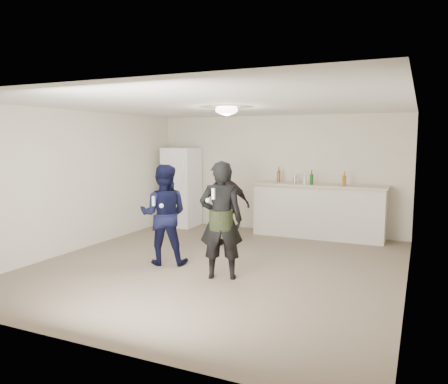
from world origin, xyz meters
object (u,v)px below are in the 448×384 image
at_px(fridge, 182,187).
at_px(woman, 221,220).
at_px(spectator, 226,205).
at_px(man, 164,214).
at_px(shaker, 295,179).
at_px(counter, 318,212).

bearing_deg(fridge, woman, -52.04).
bearing_deg(fridge, spectator, -38.61).
distance_m(woman, spectator, 1.92).
xyz_separation_m(fridge, man, (1.32, -2.86, -0.10)).
bearing_deg(man, shaker, -135.35).
xyz_separation_m(fridge, shaker, (2.64, 0.10, 0.28)).
bearing_deg(counter, woman, -101.96).
distance_m(fridge, spectator, 2.23).
bearing_deg(shaker, woman, -93.08).
bearing_deg(woman, shaker, -113.90).
bearing_deg(shaker, man, -114.05).
height_order(fridge, spectator, fridge).
bearing_deg(shaker, fridge, -177.83).
xyz_separation_m(counter, spectator, (-1.41, -1.46, 0.25)).
relative_size(counter, shaker, 15.29).
xyz_separation_m(shaker, man, (-1.32, -2.96, -0.38)).
distance_m(man, spectator, 1.53).
distance_m(counter, man, 3.47).
relative_size(fridge, spectator, 1.16).
xyz_separation_m(fridge, spectator, (1.74, -1.39, -0.12)).
distance_m(man, woman, 1.19).
distance_m(shaker, woman, 3.28).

